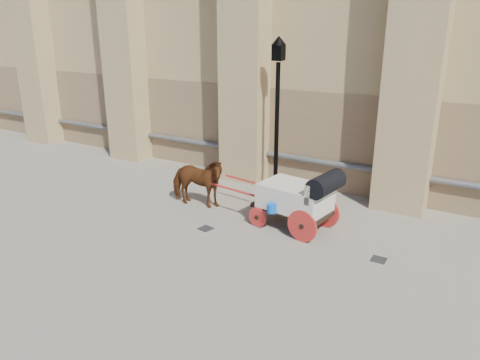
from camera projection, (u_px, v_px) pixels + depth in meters
The scene contains 6 objects.
ground at pixel (208, 223), 12.14m from camera, with size 90.00×90.00×0.00m, color gray.
horse at pixel (197, 182), 13.04m from camera, with size 0.78×1.72×1.45m, color #5A3012.
carriage at pixel (299, 197), 11.55m from camera, with size 3.79×1.51×1.61m.
street_lamp at pixel (277, 112), 13.65m from camera, with size 0.43×0.43×4.59m.
drain_grate_near at pixel (206, 228), 11.84m from camera, with size 0.32×0.32×0.01m, color black.
drain_grate_far at pixel (379, 260), 10.31m from camera, with size 0.32×0.32×0.01m, color black.
Camera 1 is at (6.40, -9.11, 5.04)m, focal length 35.00 mm.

